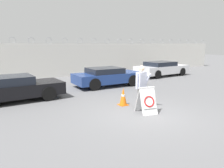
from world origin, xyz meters
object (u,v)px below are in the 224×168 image
object	(u,v)px
security_guard	(141,85)
traffic_cone_near	(123,97)
barricade_sign	(147,100)
parked_car_rear_sedan	(107,76)
parked_car_front_coupe	(12,88)
parked_car_far_side	(162,68)

from	to	relation	value
security_guard	traffic_cone_near	distance (m)	1.10
security_guard	barricade_sign	bearing A→B (deg)	-119.80
security_guard	parked_car_rear_sedan	size ratio (longest dim) A/B	0.42
traffic_cone_near	parked_car_front_coupe	bearing A→B (deg)	142.39
security_guard	parked_car_front_coupe	bearing A→B (deg)	123.02
parked_car_front_coupe	parked_car_rear_sedan	bearing A→B (deg)	7.56
security_guard	traffic_cone_near	size ratio (longest dim) A/B	2.33
barricade_sign	traffic_cone_near	bearing A→B (deg)	107.23
parked_car_rear_sedan	parked_car_far_side	size ratio (longest dim) A/B	0.88
traffic_cone_near	parked_car_rear_sedan	size ratio (longest dim) A/B	0.18
barricade_sign	parked_car_front_coupe	size ratio (longest dim) A/B	0.23
traffic_cone_near	parked_car_front_coupe	world-z (taller)	parked_car_front_coupe
security_guard	parked_car_rear_sedan	xyz separation A→B (m)	(1.24, 5.10, -0.39)
barricade_sign	parked_car_far_side	distance (m)	10.52
barricade_sign	parked_car_front_coupe	xyz separation A→B (m)	(-4.28, 4.58, 0.11)
security_guard	traffic_cone_near	bearing A→B (deg)	96.03
traffic_cone_near	parked_car_rear_sedan	xyz separation A→B (m)	(1.56, 4.26, 0.24)
traffic_cone_near	parked_car_rear_sedan	world-z (taller)	parked_car_rear_sedan
security_guard	parked_car_front_coupe	distance (m)	5.99
parked_car_front_coupe	parked_car_far_side	xyz separation A→B (m)	(11.83, 2.74, 0.01)
parked_car_front_coupe	parked_car_rear_sedan	size ratio (longest dim) A/B	1.06
traffic_cone_near	security_guard	bearing A→B (deg)	-69.09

